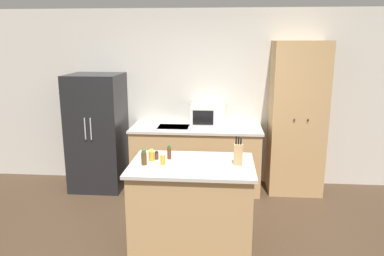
{
  "coord_description": "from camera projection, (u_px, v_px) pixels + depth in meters",
  "views": [
    {
      "loc": [
        0.32,
        -3.26,
        2.15
      ],
      "look_at": [
        -0.07,
        1.4,
        1.05
      ],
      "focal_mm": 35.0,
      "sensor_mm": 36.0,
      "label": 1
    }
  ],
  "objects": [
    {
      "name": "back_counter",
      "position": [
        196.0,
        158.0,
        5.48
      ],
      "size": [
        1.87,
        0.71,
        0.93
      ],
      "color": "tan",
      "rests_on": "ground_plane"
    },
    {
      "name": "microwave",
      "position": [
        208.0,
        115.0,
        5.46
      ],
      "size": [
        0.49,
        0.36,
        0.29
      ],
      "color": "white",
      "rests_on": "back_counter"
    },
    {
      "name": "spice_bottle_pale_salt",
      "position": [
        151.0,
        155.0,
        4.0
      ],
      "size": [
        0.06,
        0.06,
        0.12
      ],
      "color": "gold",
      "rests_on": "kitchen_island"
    },
    {
      "name": "pantry_cabinet",
      "position": [
        297.0,
        118.0,
        5.27
      ],
      "size": [
        0.74,
        0.59,
        2.15
      ],
      "color": "tan",
      "rests_on": "ground_plane"
    },
    {
      "name": "wall_back",
      "position": [
        202.0,
        98.0,
        5.64
      ],
      "size": [
        7.2,
        0.06,
        2.6
      ],
      "color": "beige",
      "rests_on": "ground_plane"
    },
    {
      "name": "spice_bottle_tall_dark",
      "position": [
        169.0,
        153.0,
        4.05
      ],
      "size": [
        0.05,
        0.05,
        0.15
      ],
      "color": "#563319",
      "rests_on": "kitchen_island"
    },
    {
      "name": "fire_extinguisher",
      "position": [
        70.0,
        170.0,
        5.72
      ],
      "size": [
        0.11,
        0.11,
        0.48
      ],
      "color": "red",
      "rests_on": "ground_plane"
    },
    {
      "name": "spice_bottle_short_red",
      "position": [
        163.0,
        159.0,
        3.87
      ],
      "size": [
        0.05,
        0.05,
        0.13
      ],
      "color": "gold",
      "rests_on": "kitchen_island"
    },
    {
      "name": "kitchen_island",
      "position": [
        192.0,
        203.0,
        4.01
      ],
      "size": [
        1.3,
        0.88,
        0.89
      ],
      "color": "tan",
      "rests_on": "ground_plane"
    },
    {
      "name": "spice_bottle_green_herb",
      "position": [
        144.0,
        158.0,
        3.86
      ],
      "size": [
        0.06,
        0.06,
        0.16
      ],
      "color": "#563319",
      "rests_on": "kitchen_island"
    },
    {
      "name": "spice_bottle_amber_oil",
      "position": [
        157.0,
        156.0,
        4.04
      ],
      "size": [
        0.04,
        0.04,
        0.09
      ],
      "color": "#563319",
      "rests_on": "kitchen_island"
    },
    {
      "name": "knife_block",
      "position": [
        238.0,
        154.0,
        3.84
      ],
      "size": [
        0.09,
        0.07,
        0.3
      ],
      "color": "tan",
      "rests_on": "kitchen_island"
    },
    {
      "name": "refrigerator",
      "position": [
        98.0,
        132.0,
        5.48
      ],
      "size": [
        0.74,
        0.76,
        1.68
      ],
      "color": "black",
      "rests_on": "ground_plane"
    }
  ]
}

